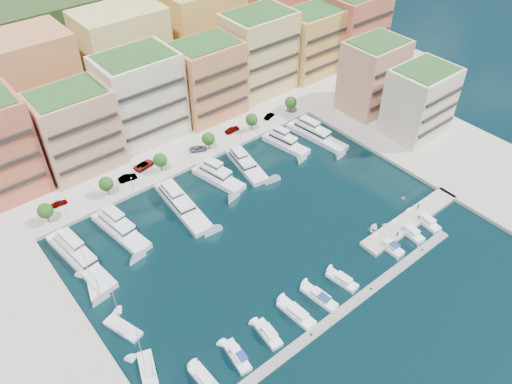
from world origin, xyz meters
The scene contains 59 objects.
ground centered at (0.00, 0.00, 0.00)m, with size 400.00×400.00×0.00m, color black.
north_quay centered at (0.00, 62.00, 0.00)m, with size 220.00×64.00×2.00m, color #9E998E.
east_quay centered at (62.00, -8.00, 0.00)m, with size 34.00×76.00×2.00m, color #9E998E.
hillside centered at (0.00, 110.00, 0.00)m, with size 240.00×40.00×58.00m, color #203315.
south_pontoon centered at (-3.00, -30.00, 0.00)m, with size 72.00×2.20×0.35m, color gray.
finger_pier centered at (30.00, -22.00, 0.00)m, with size 32.00×5.00×2.00m, color #9E998E.
apartment_2 centered at (-23.00, 49.99, 12.31)m, with size 20.00×15.50×22.80m.
apartment_3 centered at (-2.00, 51.99, 13.81)m, with size 22.00×16.50×25.80m.
apartment_4 centered at (20.00, 49.99, 12.81)m, with size 20.00×15.50×23.80m.
apartment_5 centered at (42.00, 51.99, 14.31)m, with size 22.00×16.50×26.80m.
apartment_6 centered at (64.00, 49.99, 12.31)m, with size 20.00×15.50×22.80m.
apartment_7 centered at (84.00, 47.99, 13.31)m, with size 22.00×16.50×24.80m.
apartment_east_a centered at (62.00, 19.99, 12.31)m, with size 18.00×14.50×22.80m.
apartment_east_b centered at (62.00, 1.99, 11.31)m, with size 18.00×14.50×20.80m.
backblock_1 centered at (-25.00, 74.00, 16.00)m, with size 26.00×18.00×30.00m, color #D57850.
backblock_2 centered at (5.00, 74.00, 16.00)m, with size 26.00×18.00×30.00m, color #D9C372.
backblock_3 centered at (35.00, 74.00, 16.00)m, with size 26.00×18.00×30.00m, color gold.
backblock_4 centered at (65.00, 74.00, 16.00)m, with size 26.00×18.00×30.00m, color #D05B45.
tree_0 centered at (-40.00, 33.50, 4.74)m, with size 3.80×3.80×5.65m.
tree_1 centered at (-24.00, 33.50, 4.74)m, with size 3.80×3.80×5.65m.
tree_2 centered at (-8.00, 33.50, 4.74)m, with size 3.80×3.80×5.65m.
tree_3 centered at (8.00, 33.50, 4.74)m, with size 3.80×3.80×5.65m.
tree_4 centered at (24.00, 33.50, 4.74)m, with size 3.80×3.80×5.65m.
tree_5 centered at (40.00, 33.50, 4.74)m, with size 3.80×3.80×5.65m.
lamppost_0 centered at (-36.00, 31.20, 3.83)m, with size 0.30×0.30×4.20m.
lamppost_1 centered at (-18.00, 31.20, 3.83)m, with size 0.30×0.30×4.20m.
lamppost_2 centered at (0.00, 31.20, 3.83)m, with size 0.30×0.30×4.20m.
lamppost_3 centered at (18.00, 31.20, 3.83)m, with size 0.30×0.30×4.20m.
lamppost_4 centered at (36.00, 31.20, 3.83)m, with size 0.30×0.30×4.20m.
yacht_0 centered at (-39.39, 18.01, 1.21)m, with size 7.05×24.33×7.30m.
yacht_1 centered at (-27.82, 20.39, 1.09)m, with size 7.19×19.16×7.30m.
yacht_2 centered at (-11.30, 18.68, 1.21)m, with size 6.93×22.88×7.30m.
yacht_3 centered at (2.34, 21.72, 1.21)m, with size 7.72×16.50×7.30m.
yacht_4 centered at (11.92, 21.14, 1.09)m, with size 8.01×17.68×7.30m.
yacht_5 centered at (27.25, 22.03, 1.21)m, with size 6.62×15.70×7.30m.
yacht_6 centered at (37.22, 19.46, 1.21)m, with size 6.84×21.21×7.30m.
cruiser_0 centered at (-33.88, -24.58, 0.55)m, with size 2.83×7.30×2.55m.
cruiser_1 centered at (-26.39, -24.60, 0.57)m, with size 3.42×7.88×2.66m.
cruiser_2 centered at (-18.60, -24.58, 0.55)m, with size 3.19×7.36×2.55m.
cruiser_3 centered at (-10.94, -24.60, 0.55)m, with size 3.36×9.04×2.55m.
cruiser_4 centered at (-4.36, -24.62, 0.57)m, with size 3.36×8.88×2.66m.
cruiser_5 centered at (2.76, -24.58, 0.55)m, with size 3.36×7.61×2.55m.
cruiser_7 centered at (18.76, -24.59, 0.57)m, with size 2.78×7.16×2.66m.
cruiser_8 centered at (26.33, -24.59, 0.55)m, with size 3.23×8.06×2.55m.
cruiser_9 centered at (32.49, -24.59, 0.55)m, with size 3.60×8.72×2.55m.
sailboat_2 centered at (-39.93, 8.83, 0.31)m, with size 4.98×9.27×13.20m.
sailboat_0 centered at (-41.09, -16.35, 0.32)m, with size 5.38×8.82×13.20m.
sailboat_1 centered at (-40.31, -5.03, 0.31)m, with size 5.27×8.92×13.20m.
tender_0 centered at (20.84, -18.10, 0.36)m, with size 2.49×3.48×0.72m, color white.
tender_3 centered at (35.36, -15.65, 0.41)m, with size 1.34×1.56×0.82m, color beige.
tender_1 centered at (23.60, -18.95, 0.43)m, with size 1.40×1.62×0.85m, color beige.
car_0 centered at (-35.54, 37.79, 1.68)m, with size 1.61×3.99×1.36m, color gray.
car_1 centered at (-17.16, 35.77, 1.82)m, with size 1.73×4.96×1.63m, color gray.
car_2 centered at (-10.93, 37.97, 1.83)m, with size 2.75×5.97×1.66m, color gray.
car_3 centered at (5.19, 34.95, 1.75)m, with size 2.11×5.19×1.51m, color gray.
car_4 centered at (18.82, 36.65, 1.82)m, with size 1.95×4.84×1.65m, color gray.
car_5 centered at (32.68, 35.38, 1.70)m, with size 1.48×4.23×1.39m, color gray.
person_0 centered at (22.25, -23.79, 1.87)m, with size 0.63×0.41×1.73m, color #242D48.
person_1 centered at (33.88, -21.00, 1.84)m, with size 0.82×0.64×1.69m, color brown.
Camera 1 is at (-56.25, -66.84, 86.67)m, focal length 35.00 mm.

